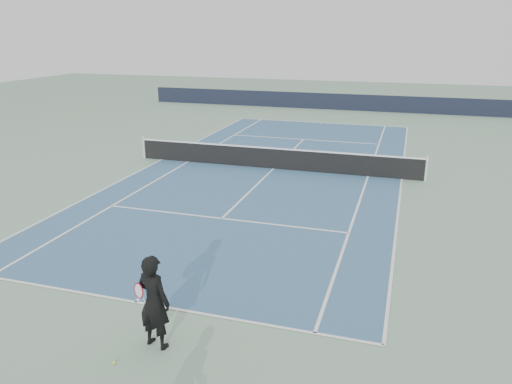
% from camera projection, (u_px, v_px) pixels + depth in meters
% --- Properties ---
extents(ground, '(80.00, 80.00, 0.00)m').
position_uv_depth(ground, '(274.00, 169.00, 22.09)').
color(ground, gray).
extents(court_surface, '(10.97, 23.77, 0.01)m').
position_uv_depth(court_surface, '(274.00, 169.00, 22.09)').
color(court_surface, '#375F83').
rests_on(court_surface, ground).
extents(tennis_net, '(12.90, 0.10, 1.07)m').
position_uv_depth(tennis_net, '(274.00, 158.00, 21.93)').
color(tennis_net, silver).
rests_on(tennis_net, ground).
extents(windscreen_far, '(30.00, 0.25, 1.20)m').
position_uv_depth(windscreen_far, '(335.00, 102.00, 38.14)').
color(windscreen_far, black).
rests_on(windscreen_far, ground).
extents(tennis_player, '(0.86, 0.65, 1.93)m').
position_uv_depth(tennis_player, '(154.00, 302.00, 9.49)').
color(tennis_player, black).
rests_on(tennis_player, ground).
extents(tennis_ball, '(0.07, 0.07, 0.07)m').
position_uv_depth(tennis_ball, '(114.00, 363.00, 9.22)').
color(tennis_ball, '#BAE32E').
rests_on(tennis_ball, ground).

